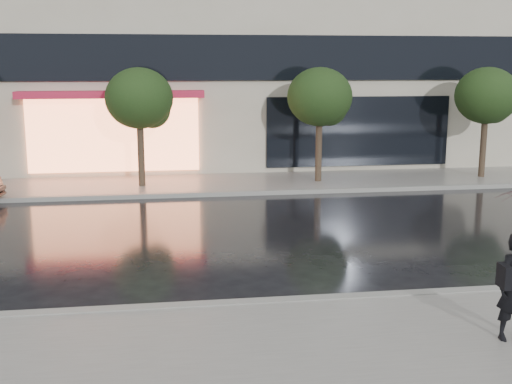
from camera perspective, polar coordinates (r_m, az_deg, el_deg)
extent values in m
plane|color=black|center=(12.21, 2.91, -8.35)|extent=(120.00, 120.00, 0.00)
cube|color=slate|center=(9.26, 6.91, -14.69)|extent=(60.00, 4.50, 0.12)
cube|color=slate|center=(22.01, -2.23, 0.76)|extent=(60.00, 3.50, 0.12)
cube|color=gray|center=(11.26, 3.90, -9.71)|extent=(60.00, 0.25, 0.14)
cube|color=gray|center=(20.30, -1.71, -0.11)|extent=(60.00, 0.25, 0.14)
cube|color=black|center=(23.32, -2.76, 11.83)|extent=(28.00, 0.12, 1.60)
cube|color=#FF8C59|center=(23.39, -12.53, 4.95)|extent=(6.00, 0.10, 2.60)
cube|color=#BB1C3E|center=(22.95, -12.74, 8.45)|extent=(6.40, 0.70, 0.25)
cube|color=black|center=(24.44, 9.10, 5.34)|extent=(7.00, 0.10, 2.60)
cylinder|color=#33261C|center=(21.49, -10.17, 3.14)|extent=(0.22, 0.22, 2.20)
ellipsoid|color=black|center=(21.31, -10.35, 8.21)|extent=(2.20, 2.20, 1.98)
sphere|color=black|center=(21.52, -9.22, 7.21)|extent=(1.20, 1.20, 1.20)
cylinder|color=#33261C|center=(22.11, 5.59, 3.50)|extent=(0.22, 0.22, 2.20)
ellipsoid|color=black|center=(21.93, 5.68, 8.42)|extent=(2.20, 2.20, 1.98)
sphere|color=black|center=(22.25, 6.55, 7.41)|extent=(1.20, 1.20, 1.20)
cylinder|color=#33261C|center=(24.25, 19.52, 3.59)|extent=(0.22, 0.22, 2.20)
ellipsoid|color=black|center=(24.08, 19.82, 8.07)|extent=(2.20, 2.20, 1.98)
sphere|color=black|center=(24.47, 20.37, 7.14)|extent=(1.20, 1.20, 1.20)
cube|color=black|center=(9.94, 21.18, -6.99)|extent=(0.13, 0.31, 0.34)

